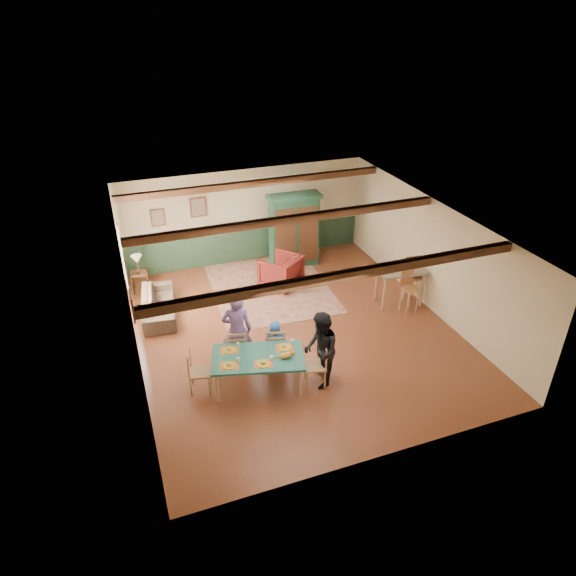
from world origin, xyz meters
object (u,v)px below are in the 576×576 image
object	(u,v)px
dining_table	(258,372)
person_child	(275,342)
dining_chair_end_right	(315,365)
cat	(286,355)
table_lamp	(137,264)
end_table	(140,282)
bar_stool_right	(414,281)
dining_chair_end_left	(200,371)
person_woman	(321,350)
armchair	(281,271)
dining_chair_far_right	(276,345)
dining_chair_far_left	(238,347)
sofa	(159,304)
bar_stool_left	(410,293)
armoire	(294,230)
person_man	(237,330)

from	to	relation	value
dining_table	person_child	distance (m)	0.88
dining_chair_end_right	cat	xyz separation A→B (m)	(-0.59, 0.06, 0.36)
cat	table_lamp	distance (m)	5.46
end_table	bar_stool_right	bearing A→B (deg)	-25.01
table_lamp	dining_chair_end_right	bearing A→B (deg)	-60.46
dining_chair_end_left	person_woman	bearing A→B (deg)	-90.00
armchair	table_lamp	world-z (taller)	table_lamp
dining_chair_end_left	bar_stool_right	xyz separation A→B (m)	(5.69, 1.47, 0.14)
dining_chair_far_right	dining_chair_far_left	bearing A→B (deg)	-0.00
sofa	cat	bearing A→B (deg)	-144.80
dining_table	armchair	bearing A→B (deg)	64.43
armchair	bar_stool_left	distance (m)	3.40
dining_chair_far_right	table_lamp	size ratio (longest dim) A/B	1.90
dining_table	dining_chair_far_right	world-z (taller)	dining_chair_far_right
sofa	bar_stool_right	bearing A→B (deg)	-98.28
armoire	armchair	world-z (taller)	armoire
person_child	armoire	bearing A→B (deg)	-100.39
dining_chair_far_right	person_child	bearing A→B (deg)	-90.00
dining_chair_far_right	bar_stool_left	bearing A→B (deg)	-152.40
dining_chair_end_right	bar_stool_right	world-z (taller)	bar_stool_right
dining_table	armchair	world-z (taller)	armchair
dining_chair_end_left	cat	size ratio (longest dim) A/B	2.64
cat	end_table	bearing A→B (deg)	129.53
dining_chair_far_right	armchair	xyz separation A→B (m)	(1.23, 3.16, -0.03)
armchair	bar_stool_right	bearing A→B (deg)	107.94
dining_chair_far_left	table_lamp	size ratio (longest dim) A/B	1.90
dining_chair_far_left	dining_chair_far_right	bearing A→B (deg)	180.00
dining_chair_far_right	bar_stool_right	distance (m)	4.22
dining_table	dining_chair_far_left	xyz separation A→B (m)	(-0.19, 0.78, 0.10)
dining_chair_end_left	table_lamp	world-z (taller)	table_lamp
armoire	bar_stool_left	distance (m)	3.85
person_man	armchair	xyz separation A→B (m)	(1.96, 2.88, -0.41)
dining_chair_end_right	sofa	size ratio (longest dim) A/B	0.48
dining_table	end_table	size ratio (longest dim) A/B	3.30
dining_table	bar_stool_left	size ratio (longest dim) A/B	1.64
dining_chair_end_right	dining_table	bearing A→B (deg)	-90.00
person_woman	armchair	bearing A→B (deg)	-173.42
dining_chair_end_right	armchair	size ratio (longest dim) A/B	0.98
dining_table	bar_stool_right	xyz separation A→B (m)	(4.60, 1.76, 0.24)
dining_chair_end_left	end_table	world-z (taller)	dining_chair_end_left
dining_chair_end_left	armchair	size ratio (longest dim) A/B	0.98
cat	bar_stool_right	size ratio (longest dim) A/B	0.29
dining_chair_far_left	dining_chair_end_right	world-z (taller)	same
dining_chair_far_right	person_woman	bearing A→B (deg)	139.73
dining_chair_end_left	person_woman	xyz separation A→B (m)	(2.26, -0.61, 0.34)
dining_chair_far_right	armoire	bearing A→B (deg)	-100.21
person_man	person_woman	world-z (taller)	person_man
person_man	sofa	world-z (taller)	person_man
dining_table	table_lamp	xyz separation A→B (m)	(-1.76, 4.73, 0.41)
dining_chair_far_right	sofa	bearing A→B (deg)	-39.20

